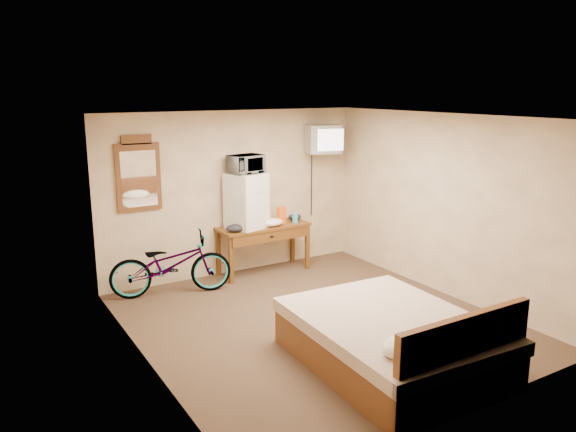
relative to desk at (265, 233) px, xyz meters
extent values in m
plane|color=#413020|center=(-0.37, -2.00, -0.64)|extent=(4.60, 4.60, 0.00)
plane|color=silver|center=(-0.37, -2.00, 1.86)|extent=(4.60, 4.60, 0.00)
cube|color=beige|center=(-0.37, 0.30, 0.61)|extent=(4.20, 0.04, 2.50)
cube|color=beige|center=(-0.37, -4.30, 0.61)|extent=(4.20, 0.04, 2.50)
cube|color=beige|center=(-2.47, -2.00, 0.61)|extent=(0.04, 4.60, 2.50)
cube|color=beige|center=(1.73, -2.00, 0.61)|extent=(0.04, 4.60, 2.50)
cube|color=silver|center=(-0.45, 0.29, 0.28)|extent=(0.08, 0.01, 0.13)
cube|color=brown|center=(0.00, 0.04, 0.09)|extent=(1.45, 0.58, 0.04)
cube|color=brown|center=(-0.67, -0.18, -0.28)|extent=(0.06, 0.06, 0.71)
cube|color=brown|center=(0.67, -0.18, -0.28)|extent=(0.06, 0.06, 0.71)
cube|color=brown|center=(-0.67, 0.27, -0.28)|extent=(0.06, 0.06, 0.71)
cube|color=brown|center=(0.67, 0.27, -0.28)|extent=(0.06, 0.06, 0.71)
cube|color=brown|center=(0.00, -0.20, -0.01)|extent=(1.32, 0.06, 0.16)
cube|color=black|center=(0.00, -0.22, -0.01)|extent=(0.05, 0.02, 0.03)
cube|color=white|center=(-0.28, 0.05, 0.53)|extent=(0.63, 0.62, 0.83)
cube|color=#A4A59F|center=(-0.28, -0.20, 0.70)|extent=(0.51, 0.01, 0.00)
cylinder|color=#A4A59F|center=(-0.46, -0.20, 0.48)|extent=(0.02, 0.02, 0.30)
imported|color=white|center=(-0.28, 0.05, 1.08)|extent=(0.55, 0.42, 0.27)
cube|color=orange|center=(0.31, 0.01, 0.25)|extent=(0.14, 0.10, 0.27)
cylinder|color=#3EABD5|center=(0.51, -0.07, 0.19)|extent=(0.09, 0.09, 0.16)
ellipsoid|color=white|center=(0.09, -0.06, 0.17)|extent=(0.38, 0.29, 0.12)
ellipsoid|color=black|center=(-0.53, -0.09, 0.17)|extent=(0.30, 0.23, 0.11)
ellipsoid|color=black|center=(0.61, 0.09, 0.16)|extent=(0.22, 0.18, 0.10)
cube|color=black|center=(1.08, 0.29, 1.29)|extent=(0.14, 0.02, 0.14)
cylinder|color=black|center=(1.08, 0.24, 1.29)|extent=(0.05, 0.30, 0.05)
cube|color=#A4A59F|center=(1.08, 0.02, 1.39)|extent=(0.61, 0.55, 0.44)
cube|color=white|center=(1.08, -0.20, 1.39)|extent=(0.41, 0.13, 0.34)
cube|color=black|center=(1.08, 0.24, 1.39)|extent=(0.31, 0.10, 0.28)
cube|color=brown|center=(-1.83, 0.28, 0.98)|extent=(0.62, 0.04, 0.95)
cube|color=brown|center=(-1.83, 0.28, 1.50)|extent=(0.42, 0.04, 0.13)
cube|color=white|center=(-1.83, 0.26, 0.96)|extent=(0.49, 0.01, 0.78)
imported|color=black|center=(-1.57, -0.16, -0.20)|extent=(1.76, 0.97, 0.88)
cube|color=brown|center=(-0.32, -3.30, -0.44)|extent=(1.70, 2.21, 0.40)
cube|color=#F3E4BC|center=(-0.32, -3.30, -0.19)|extent=(1.74, 2.25, 0.14)
cube|color=brown|center=(-0.32, -4.26, -0.09)|extent=(1.60, 0.08, 0.70)
ellipsoid|color=white|center=(-0.70, -3.95, -0.06)|extent=(0.57, 0.35, 0.20)
ellipsoid|color=white|center=(0.05, -3.95, -0.06)|extent=(0.57, 0.35, 0.20)
camera|label=1|loc=(-4.02, -7.35, 2.20)|focal=35.00mm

